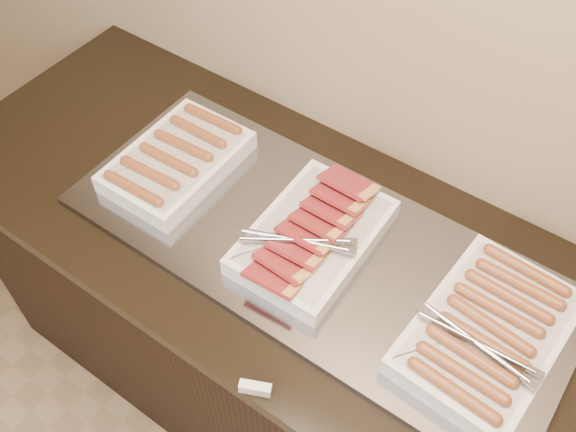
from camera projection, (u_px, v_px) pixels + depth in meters
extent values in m
cube|color=black|center=(309.00, 344.00, 1.87)|extent=(2.00, 0.70, 0.86)
cube|color=black|center=(314.00, 254.00, 1.52)|extent=(2.06, 0.76, 0.04)
cube|color=gray|center=(316.00, 247.00, 1.50)|extent=(1.20, 0.50, 0.02)
cube|color=silver|center=(178.00, 161.00, 1.62)|extent=(0.24, 0.36, 0.05)
cylinder|color=brown|center=(133.00, 188.00, 1.52)|extent=(0.16, 0.03, 0.03)
cylinder|color=brown|center=(150.00, 173.00, 1.55)|extent=(0.16, 0.03, 0.03)
cylinder|color=brown|center=(168.00, 160.00, 1.58)|extent=(0.16, 0.03, 0.03)
cylinder|color=brown|center=(183.00, 145.00, 1.61)|extent=(0.16, 0.03, 0.03)
cylinder|color=brown|center=(198.00, 132.00, 1.65)|extent=(0.16, 0.03, 0.03)
cylinder|color=brown|center=(213.00, 119.00, 1.68)|extent=(0.16, 0.03, 0.03)
cube|color=silver|center=(313.00, 237.00, 1.47)|extent=(0.26, 0.38, 0.05)
cube|color=maroon|center=(276.00, 277.00, 1.37)|extent=(0.13, 0.10, 0.04)
cube|color=maroon|center=(286.00, 261.00, 1.39)|extent=(0.13, 0.09, 0.04)
cube|color=maroon|center=(299.00, 248.00, 1.41)|extent=(0.13, 0.09, 0.04)
cube|color=maroon|center=(307.00, 233.00, 1.44)|extent=(0.13, 0.09, 0.04)
cube|color=maroon|center=(321.00, 222.00, 1.45)|extent=(0.13, 0.09, 0.04)
cube|color=maroon|center=(332.00, 209.00, 1.47)|extent=(0.12, 0.09, 0.04)
cube|color=maroon|center=(341.00, 196.00, 1.49)|extent=(0.13, 0.09, 0.04)
cube|color=maroon|center=(348.00, 182.00, 1.52)|extent=(0.13, 0.09, 0.04)
cube|color=silver|center=(488.00, 333.00, 1.32)|extent=(0.29, 0.41, 0.05)
cylinder|color=brown|center=(454.00, 390.00, 1.20)|extent=(0.18, 0.04, 0.03)
cylinder|color=brown|center=(463.00, 373.00, 1.23)|extent=(0.18, 0.03, 0.03)
cylinder|color=brown|center=(471.00, 356.00, 1.25)|extent=(0.18, 0.04, 0.03)
cylinder|color=brown|center=(484.00, 342.00, 1.27)|extent=(0.18, 0.03, 0.03)
cylinder|color=brown|center=(490.00, 325.00, 1.29)|extent=(0.18, 0.05, 0.03)
cylinder|color=brown|center=(499.00, 310.00, 1.31)|extent=(0.18, 0.03, 0.03)
cylinder|color=brown|center=(509.00, 297.00, 1.33)|extent=(0.18, 0.03, 0.03)
cylinder|color=brown|center=(520.00, 284.00, 1.35)|extent=(0.18, 0.03, 0.03)
cylinder|color=brown|center=(526.00, 270.00, 1.38)|extent=(0.18, 0.04, 0.03)
cube|color=silver|center=(255.00, 388.00, 1.27)|extent=(0.07, 0.04, 0.03)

